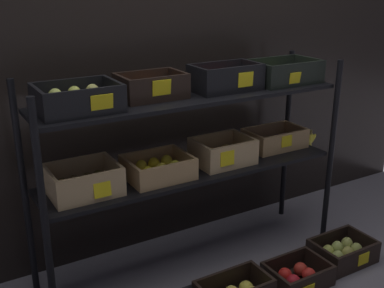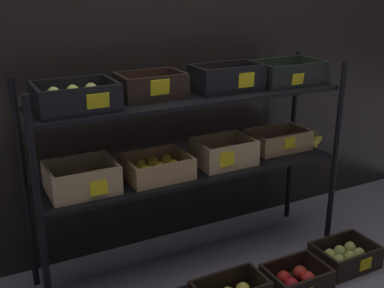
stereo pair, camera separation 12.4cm
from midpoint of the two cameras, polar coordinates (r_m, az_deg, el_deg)
name	(u,v)px [view 1 (the left image)]	position (r m, az deg, el deg)	size (l,w,h in m)	color
ground_plane	(192,261)	(2.75, -1.33, -13.85)	(10.00, 10.00, 0.00)	slate
storefront_wall	(156,62)	(2.69, -5.64, 9.71)	(4.02, 0.12, 2.12)	black
display_rack	(192,129)	(2.42, -1.53, 1.75)	(1.74, 0.41, 1.09)	black
crate_ground_apple_red	(297,276)	(2.61, 11.07, -15.17)	(0.32, 0.24, 0.11)	black
crate_ground_pear	(342,252)	(2.84, 16.27, -12.30)	(0.33, 0.24, 0.13)	black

